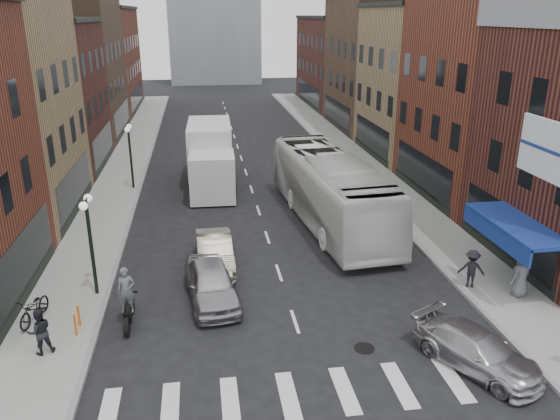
# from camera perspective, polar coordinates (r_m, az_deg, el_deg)

# --- Properties ---
(ground) EXTENTS (160.00, 160.00, 0.00)m
(ground) POSITION_cam_1_polar(r_m,az_deg,el_deg) (19.38, 2.10, -13.09)
(ground) COLOR black
(ground) RESTS_ON ground
(sidewalk_left) EXTENTS (3.00, 74.00, 0.15)m
(sidewalk_left) POSITION_cam_1_polar(r_m,az_deg,el_deg) (39.76, -16.04, 3.82)
(sidewalk_left) COLOR gray
(sidewalk_left) RESTS_ON ground
(sidewalk_right) EXTENTS (3.00, 74.00, 0.15)m
(sidewalk_right) POSITION_cam_1_polar(r_m,az_deg,el_deg) (41.05, 8.23, 4.89)
(sidewalk_right) COLOR gray
(sidewalk_right) RESTS_ON ground
(curb_left) EXTENTS (0.20, 74.00, 0.16)m
(curb_left) POSITION_cam_1_polar(r_m,az_deg,el_deg) (39.60, -13.88, 3.84)
(curb_left) COLOR gray
(curb_left) RESTS_ON ground
(curb_right) EXTENTS (0.20, 74.00, 0.16)m
(curb_right) POSITION_cam_1_polar(r_m,az_deg,el_deg) (40.67, 6.19, 4.73)
(curb_right) COLOR gray
(curb_right) RESTS_ON ground
(crosswalk_stripes) EXTENTS (12.00, 2.20, 0.01)m
(crosswalk_stripes) POSITION_cam_1_polar(r_m,az_deg,el_deg) (16.99, 4.03, -18.52)
(crosswalk_stripes) COLOR silver
(crosswalk_stripes) RESTS_ON ground
(bldg_left_mid_b) EXTENTS (10.30, 10.20, 10.30)m
(bldg_left_mid_b) POSITION_cam_1_polar(r_m,az_deg,el_deg) (42.06, -25.32, 10.64)
(bldg_left_mid_b) COLOR #471F19
(bldg_left_mid_b) RESTS_ON ground
(bldg_left_far_a) EXTENTS (10.30, 12.20, 13.30)m
(bldg_left_far_a) POSITION_cam_1_polar(r_m,az_deg,el_deg) (52.49, -22.29, 14.20)
(bldg_left_far_a) COLOR #503928
(bldg_left_far_a) RESTS_ON ground
(bldg_left_far_b) EXTENTS (10.30, 16.20, 11.30)m
(bldg_left_far_b) POSITION_cam_1_polar(r_m,az_deg,el_deg) (66.24, -19.46, 14.55)
(bldg_left_far_b) COLOR maroon
(bldg_left_far_b) RESTS_ON ground
(bldg_right_mid_a) EXTENTS (10.30, 10.20, 14.30)m
(bldg_right_mid_a) POSITION_cam_1_polar(r_m,az_deg,el_deg) (35.16, 23.11, 12.80)
(bldg_right_mid_a) COLOR maroon
(bldg_right_mid_a) RESTS_ON ground
(bldg_right_mid_b) EXTENTS (10.30, 10.20, 11.30)m
(bldg_right_mid_b) POSITION_cam_1_polar(r_m,az_deg,el_deg) (44.14, 16.16, 12.75)
(bldg_right_mid_b) COLOR #9B7F55
(bldg_right_mid_b) RESTS_ON ground
(bldg_right_far_a) EXTENTS (10.30, 12.20, 12.30)m
(bldg_right_far_a) POSITION_cam_1_polar(r_m,az_deg,el_deg) (54.26, 11.39, 14.85)
(bldg_right_far_a) COLOR #503928
(bldg_right_far_a) RESTS_ON ground
(bldg_right_far_b) EXTENTS (10.30, 16.20, 10.30)m
(bldg_right_far_b) POSITION_cam_1_polar(r_m,az_deg,el_deg) (67.65, 7.30, 15.14)
(bldg_right_far_b) COLOR #471F19
(bldg_right_far_b) RESTS_ON ground
(awning_blue) EXTENTS (1.80, 5.00, 0.78)m
(awning_blue) POSITION_cam_1_polar(r_m,az_deg,el_deg) (23.41, 23.02, -1.55)
(awning_blue) COLOR navy
(awning_blue) RESTS_ON ground
(billboard_sign) EXTENTS (1.52, 3.00, 3.70)m
(billboard_sign) POSITION_cam_1_polar(r_m,az_deg,el_deg) (20.66, 26.29, 5.49)
(billboard_sign) COLOR black
(billboard_sign) RESTS_ON ground
(streetlamp_near) EXTENTS (0.32, 1.22, 4.11)m
(streetlamp_near) POSITION_cam_1_polar(r_m,az_deg,el_deg) (21.81, -19.34, -1.78)
(streetlamp_near) COLOR black
(streetlamp_near) RESTS_ON ground
(streetlamp_far) EXTENTS (0.32, 1.22, 4.11)m
(streetlamp_far) POSITION_cam_1_polar(r_m,az_deg,el_deg) (35.08, -15.45, 6.59)
(streetlamp_far) COLOR black
(streetlamp_far) RESTS_ON ground
(bike_rack) EXTENTS (0.08, 0.68, 0.80)m
(bike_rack) POSITION_cam_1_polar(r_m,az_deg,el_deg) (20.46, -20.44, -10.75)
(bike_rack) COLOR #D8590C
(bike_rack) RESTS_ON sidewalk_left
(box_truck) EXTENTS (2.91, 8.98, 3.88)m
(box_truck) POSITION_cam_1_polar(r_m,az_deg,el_deg) (35.17, -7.27, 5.51)
(box_truck) COLOR silver
(box_truck) RESTS_ON ground
(motorcycle_rider) EXTENTS (0.63, 2.22, 2.26)m
(motorcycle_rider) POSITION_cam_1_polar(r_m,az_deg,el_deg) (20.23, -15.67, -8.91)
(motorcycle_rider) COLOR black
(motorcycle_rider) RESTS_ON ground
(transit_bus) EXTENTS (4.20, 13.34, 3.65)m
(transit_bus) POSITION_cam_1_polar(r_m,az_deg,el_deg) (28.77, 5.26, 2.15)
(transit_bus) COLOR silver
(transit_bus) RESTS_ON ground
(sedan_left_near) EXTENTS (2.33, 4.63, 1.51)m
(sedan_left_near) POSITION_cam_1_polar(r_m,az_deg,el_deg) (21.34, -7.18, -7.59)
(sedan_left_near) COLOR #A3A2A7
(sedan_left_near) RESTS_ON ground
(sedan_left_far) EXTENTS (1.62, 4.37, 1.43)m
(sedan_left_far) POSITION_cam_1_polar(r_m,az_deg,el_deg) (24.07, -6.83, -4.38)
(sedan_left_far) COLOR #AAA28A
(sedan_left_far) RESTS_ON ground
(curb_car) EXTENTS (3.51, 4.55, 1.23)m
(curb_car) POSITION_cam_1_polar(r_m,az_deg,el_deg) (18.66, 19.90, -13.60)
(curb_car) COLOR #AEAEB3
(curb_car) RESTS_ON ground
(parked_bicycle) EXTENTS (1.10, 2.01, 1.00)m
(parked_bicycle) POSITION_cam_1_polar(r_m,az_deg,el_deg) (21.57, -24.28, -9.35)
(parked_bicycle) COLOR black
(parked_bicycle) RESTS_ON sidewalk_left
(ped_left_solo) EXTENTS (0.89, 0.71, 1.59)m
(ped_left_solo) POSITION_cam_1_polar(r_m,az_deg,el_deg) (19.47, -23.81, -11.54)
(ped_left_solo) COLOR black
(ped_left_solo) RESTS_ON sidewalk_left
(ped_right_a) EXTENTS (1.14, 0.85, 1.59)m
(ped_right_a) POSITION_cam_1_polar(r_m,az_deg,el_deg) (23.20, 19.39, -5.79)
(ped_right_a) COLOR black
(ped_right_a) RESTS_ON sidewalk_right
(ped_right_c) EXTENTS (1.04, 0.85, 1.82)m
(ped_right_c) POSITION_cam_1_polar(r_m,az_deg,el_deg) (23.12, 23.94, -6.19)
(ped_right_c) COLOR #595C61
(ped_right_c) RESTS_ON sidewalk_right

